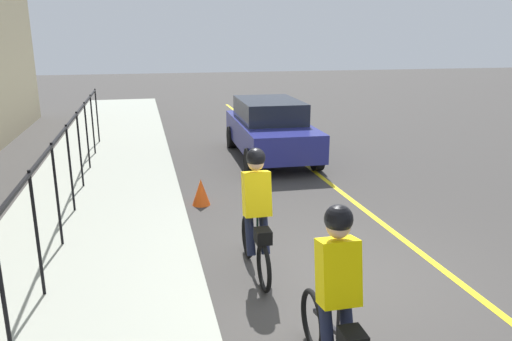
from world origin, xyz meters
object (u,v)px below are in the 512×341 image
cyclist_lead (336,300)px  cyclist_follow (256,214)px  parked_sedan_rear (270,128)px  traffic_cone_near (201,192)px

cyclist_lead → cyclist_follow: same height
cyclist_follow → parked_sedan_rear: 6.90m
cyclist_follow → traffic_cone_near: 3.21m
cyclist_lead → parked_sedan_rear: 9.13m
cyclist_lead → parked_sedan_rear: (8.96, -1.75, -0.09)m
parked_sedan_rear → cyclist_follow: bearing=-14.7°
cyclist_lead → traffic_cone_near: bearing=6.6°
parked_sedan_rear → cyclist_lead: bearing=-9.3°
parked_sedan_rear → traffic_cone_near: bearing=-32.0°
cyclist_lead → traffic_cone_near: cyclist_lead is taller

